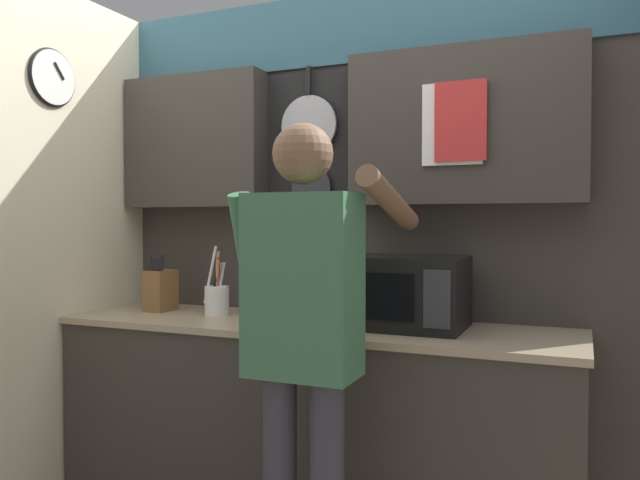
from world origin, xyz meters
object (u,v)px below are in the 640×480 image
Objects in this scene: microwave at (408,292)px; person at (304,323)px; knife_block at (161,290)px; utensil_crock at (217,297)px.

person reaches higher than microwave.
knife_block is (-1.28, 0.00, -0.05)m from microwave.
knife_block is at bearing -179.79° from utensil_crock.
knife_block is 0.17× the size of person.
microwave is 0.28× the size of person.
knife_block is 1.24m from person.
utensil_crock reaches higher than microwave.
microwave is 1.28m from knife_block.
knife_block is 0.87× the size of utensil_crock.
utensil_crock is at bearing 179.90° from microwave.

